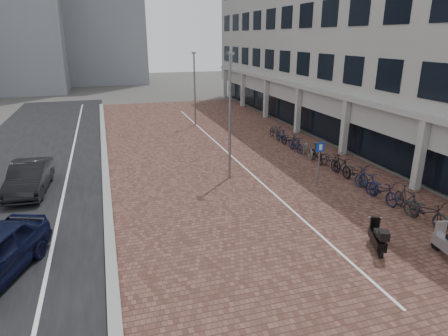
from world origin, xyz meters
TOP-DOWN VIEW (x-y plane):
  - ground at (0.00, 0.00)m, footprint 140.00×140.00m
  - plaza_brick at (2.00, 12.00)m, footprint 14.50×42.00m
  - street_asphalt at (-9.00, 12.00)m, footprint 8.00×50.00m
  - curb at (-5.10, 12.00)m, footprint 0.35×42.00m
  - lane_line at (-7.00, 12.00)m, footprint 0.12×44.00m
  - parking_line at (2.20, 12.00)m, footprint 0.10×30.00m
  - office_building at (12.97, 16.00)m, footprint 8.40×40.00m
  - car_dark at (-8.44, 9.04)m, footprint 1.71×4.34m
  - scooter_mid at (3.50, -0.12)m, footprint 1.00×1.51m
  - parking_sign at (4.74, 5.93)m, footprint 0.44×0.10m
  - lamp_near at (0.93, 8.06)m, footprint 0.12×0.12m
  - lamp_far at (2.12, 20.70)m, footprint 0.12×0.12m
  - bike_row at (6.51, 7.90)m, footprint 1.11×15.83m

SIDE VIEW (x-z plane):
  - ground at x=0.00m, z-range 0.00..0.00m
  - street_asphalt at x=-9.00m, z-range -0.01..0.02m
  - plaza_brick at x=2.00m, z-range -0.01..0.03m
  - lane_line at x=-7.00m, z-range 0.02..0.02m
  - parking_line at x=2.20m, z-range 0.03..0.04m
  - curb at x=-5.10m, z-range 0.00..0.14m
  - scooter_mid at x=3.50m, z-range 0.00..0.99m
  - bike_row at x=6.51m, z-range 0.00..1.05m
  - car_dark at x=-8.44m, z-range 0.00..1.41m
  - parking_sign at x=4.74m, z-range 0.33..2.45m
  - lamp_far at x=2.12m, z-range 0.00..5.66m
  - lamp_near at x=0.93m, z-range 0.00..6.12m
  - office_building at x=12.97m, z-range 0.94..15.94m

